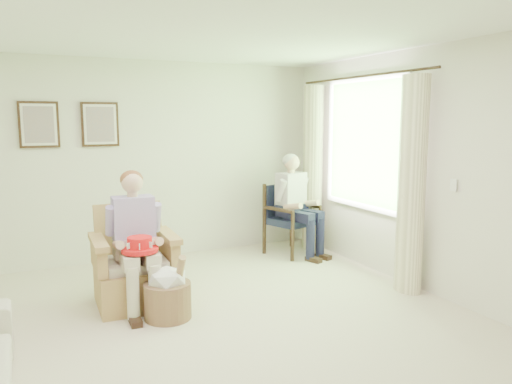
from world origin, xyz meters
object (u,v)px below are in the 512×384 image
(wicker_armchair, at_px, (134,273))
(wood_armchair, at_px, (289,216))
(red_hat, at_px, (140,246))
(hatbox, at_px, (168,292))
(person_wicker, at_px, (136,231))
(person_dark, at_px, (295,198))

(wicker_armchair, height_order, wood_armchair, wicker_armchair)
(wicker_armchair, relative_size, red_hat, 2.90)
(red_hat, distance_m, hatbox, 0.51)
(wicker_armchair, distance_m, hatbox, 0.57)
(person_wicker, distance_m, hatbox, 0.68)
(person_wicker, bearing_deg, wood_armchair, 28.14)
(red_hat, relative_size, hatbox, 0.53)
(red_hat, bearing_deg, person_wicker, 87.69)
(wicker_armchair, relative_size, wood_armchair, 1.05)
(wicker_armchair, relative_size, hatbox, 1.53)
(red_hat, bearing_deg, hatbox, -43.13)
(wood_armchair, bearing_deg, red_hat, -168.25)
(wicker_armchair, height_order, person_wicker, person_wicker)
(wicker_armchair, height_order, person_dark, person_dark)
(wicker_armchair, height_order, red_hat, wicker_armchair)
(hatbox, bearing_deg, red_hat, 136.87)
(wood_armchair, xyz_separation_m, hatbox, (-2.17, -1.57, -0.27))
(person_wicker, relative_size, hatbox, 2.06)
(person_wicker, relative_size, person_dark, 0.98)
(hatbox, bearing_deg, wood_armchair, 35.85)
(wood_armchair, relative_size, person_dark, 0.70)
(hatbox, bearing_deg, wicker_armchair, 110.22)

